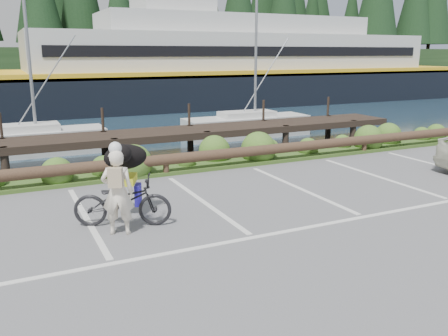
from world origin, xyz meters
The scene contains 7 objects.
ground centered at (0.00, 0.00, 0.00)m, with size 72.00×72.00×0.00m, color #5A5A5C.
harbor_backdrop centered at (0.39, 78.47, 0.00)m, with size 170.00×160.00×30.00m.
vegetation_strip centered at (0.00, 5.30, 0.05)m, with size 34.00×1.60×0.10m, color #3D5B21.
log_rail centered at (0.00, 4.60, 0.00)m, with size 32.00×0.30×0.60m, color #443021, non-canonical shape.
bicycle centered at (-2.01, 1.26, 0.50)m, with size 0.66×1.89×0.99m, color black.
cyclist centered at (-2.18, 0.85, 0.81)m, with size 0.59×0.39×1.62m, color white.
dog centered at (-1.77, 1.82, 1.25)m, with size 0.88×0.43×0.51m, color black.
Camera 1 is at (-3.99, -7.52, 3.31)m, focal length 38.00 mm.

